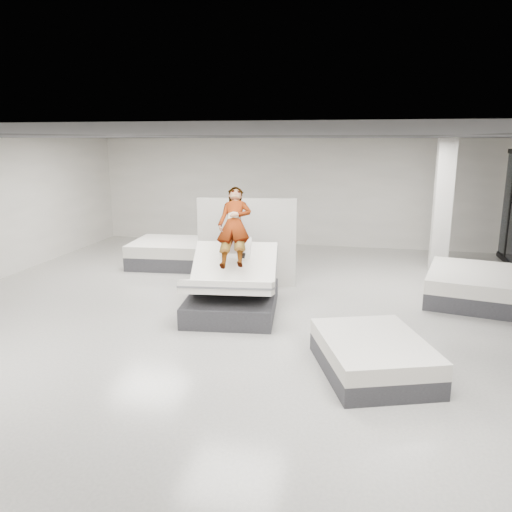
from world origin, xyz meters
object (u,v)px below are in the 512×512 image
person (234,240)px  flat_bed_right_far (471,286)px  divider_panel (247,243)px  flat_bed_right_near (373,356)px  remote (244,256)px  hero_bed (232,291)px  column (442,207)px  flat_bed_left_far (178,253)px

person → flat_bed_right_far: (4.54, 1.44, -1.02)m
divider_panel → flat_bed_right_near: (2.69, -3.73, -0.72)m
remote → flat_bed_right_near: (2.33, -1.98, -0.85)m
flat_bed_right_far → flat_bed_right_near: size_ratio=1.14×
hero_bed → flat_bed_right_near: (2.55, -1.99, -0.17)m
divider_panel → column: column is taller
hero_bed → column: bearing=43.5°
flat_bed_right_far → divider_panel: bearing=-179.8°
person → remote: 0.47m
flat_bed_right_near → flat_bed_right_far: bearing=62.5°
divider_panel → flat_bed_right_far: (4.64, 0.01, -0.67)m
hero_bed → person: bearing=97.0°
remote → divider_panel: size_ratio=0.07×
flat_bed_right_far → flat_bed_left_far: flat_bed_left_far is taller
person → flat_bed_right_near: person is taller
remote → column: 5.55m
flat_bed_right_near → flat_bed_left_far: flat_bed_left_far is taller
flat_bed_right_near → person: bearing=138.3°
person → column: size_ratio=0.54×
remote → flat_bed_left_far: size_ratio=0.06×
column → flat_bed_left_far: bearing=-173.6°
flat_bed_right_far → flat_bed_right_near: flat_bed_right_far is taller
hero_bed → column: 5.81m
flat_bed_right_near → flat_bed_left_far: (-4.86, 5.17, 0.07)m
hero_bed → remote: size_ratio=16.36×
remote → flat_bed_left_far: bearing=121.4°
person → column: 5.51m
hero_bed → flat_bed_left_far: (-2.31, 3.19, -0.10)m
flat_bed_left_far → column: 6.60m
hero_bed → person: size_ratio=1.32×
person → flat_bed_left_far: person is taller
divider_panel → remote: bearing=-87.0°
person → flat_bed_right_near: size_ratio=0.81×
flat_bed_left_far → flat_bed_right_far: bearing=-11.9°
flat_bed_right_near → column: column is taller
hero_bed → flat_bed_right_far: size_ratio=0.94×
divider_panel → flat_bed_left_far: 2.68m
remote → flat_bed_right_near: bearing=-47.4°
hero_bed → flat_bed_left_far: size_ratio=0.95×
hero_bed → flat_bed_left_far: 3.94m
flat_bed_right_near → hero_bed: bearing=142.1°
hero_bed → person: 0.95m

